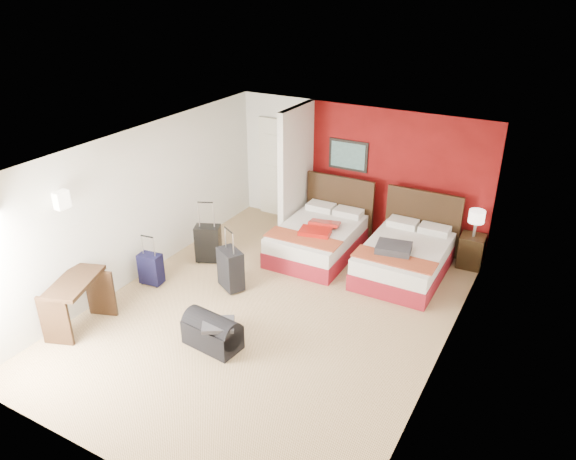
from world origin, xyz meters
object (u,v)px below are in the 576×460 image
Objects in this scene: bed_left at (317,241)px; suitcase_black at (208,245)px; duffel_bag at (212,333)px; desk at (79,305)px; suitcase_navy at (151,270)px; bed_right at (404,261)px; red_suitcase_open at (320,228)px; table_lamp at (476,224)px; suitcase_charcoal at (231,270)px; nightstand at (471,251)px.

suitcase_black is at bearing -144.69° from bed_left.
duffel_bag is 0.82× the size of desk.
suitcase_navy is (-0.36, -1.08, -0.07)m from suitcase_black.
bed_right is 1.54m from red_suitcase_open.
table_lamp reaches higher than suitcase_charcoal.
bed_left is 2.33× the size of duffel_bag.
suitcase_black is (-3.17, -1.20, 0.05)m from bed_right.
bed_left is 1.00× the size of bed_right.
suitcase_black is 2.56m from desk.
bed_right is at bearing 25.44° from suitcase_navy.
suitcase_navy is (-1.22, -0.52, -0.07)m from suitcase_charcoal.
desk is (-3.56, -3.72, 0.13)m from bed_right.
suitcase_black is at bearing -159.49° from bed_right.
suitcase_navy is 1.45m from desk.
suitcase_charcoal is (0.87, -0.57, 0.01)m from suitcase_black.
duffel_bag is at bearing -122.93° from table_lamp.
bed_right is 1.38m from table_lamp.
nightstand is at bearing 11.07° from red_suitcase_open.
duffel_bag is at bearing -76.64° from suitcase_black.
nightstand is at bearing 0.00° from table_lamp.
suitcase_black is 0.82× the size of duffel_bag.
bed_left reaches higher than suitcase_navy.
bed_left reaches higher than duffel_bag.
suitcase_charcoal is 0.68× the size of desk.
bed_right is 3.55m from duffel_bag.
duffel_bag is (-0.17, -2.98, -0.40)m from red_suitcase_open.
bed_left is 1.85m from suitcase_charcoal.
nightstand is 0.87× the size of suitcase_charcoal.
table_lamp is at bearing 11.07° from red_suitcase_open.
nightstand is 0.73× the size of duffel_bag.
red_suitcase_open is 2.65m from nightstand.
suitcase_navy is at bearing 161.50° from duffel_bag.
suitcase_black is (-1.66, -1.05, -0.27)m from red_suitcase_open.
bed_left is 3.60× the size of suitcase_navy.
suitcase_black is 1.04m from suitcase_charcoal.
bed_left is 2.78× the size of suitcase_charcoal.
bed_left is at bearing 94.76° from duffel_bag.
suitcase_black is at bearing 60.91° from desk.
desk is at bearing -119.06° from bed_left.
bed_right is 2.79× the size of suitcase_charcoal.
suitcase_charcoal is 2.33m from desk.
desk is (-0.39, -2.53, 0.08)m from suitcase_black.
bed_right is at bearing 26.03° from desk.
suitcase_black reaches higher than nightstand.
suitcase_charcoal is at bearing -143.67° from nightstand.
suitcase_navy is 0.65× the size of duffel_bag.
nightstand reaches higher than bed_right.
desk is (-1.89, -0.60, 0.20)m from duffel_bag.
suitcase_navy is (-2.02, -2.14, -0.34)m from red_suitcase_open.
suitcase_navy is at bearing -147.63° from nightstand.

